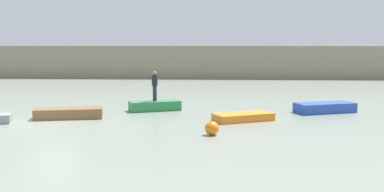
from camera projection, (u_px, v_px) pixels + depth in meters
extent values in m
plane|color=gray|center=(53.00, 122.00, 22.88)|extent=(120.00, 120.00, 0.00)
cube|color=gray|center=(138.00, 62.00, 47.81)|extent=(80.00, 1.20, 3.24)
cube|color=brown|center=(69.00, 113.00, 24.01)|extent=(3.48, 1.83, 0.51)
cube|color=#2D7F47|center=(155.00, 106.00, 26.55)|extent=(2.96, 1.92, 0.54)
cube|color=orange|center=(243.00, 117.00, 23.34)|extent=(3.11, 2.35, 0.37)
cube|color=#2B4CAD|center=(325.00, 108.00, 25.92)|extent=(3.45, 2.32, 0.53)
cylinder|color=#232838|center=(155.00, 93.00, 26.47)|extent=(0.22, 0.22, 0.86)
cylinder|color=black|center=(155.00, 80.00, 26.38)|extent=(0.32, 0.32, 0.57)
sphere|color=#936B4C|center=(155.00, 73.00, 26.33)|extent=(0.23, 0.23, 0.23)
sphere|color=orange|center=(212.00, 128.00, 19.84)|extent=(0.58, 0.58, 0.58)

